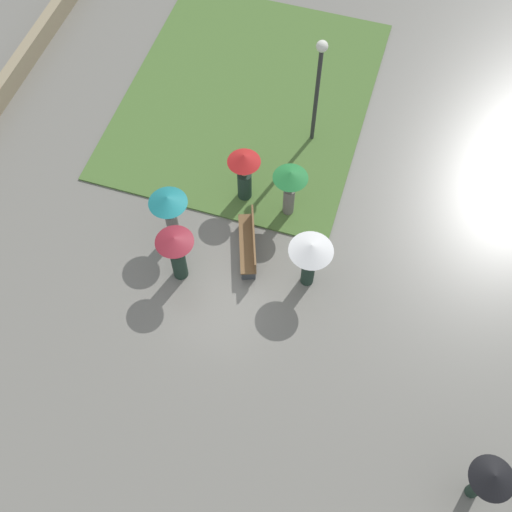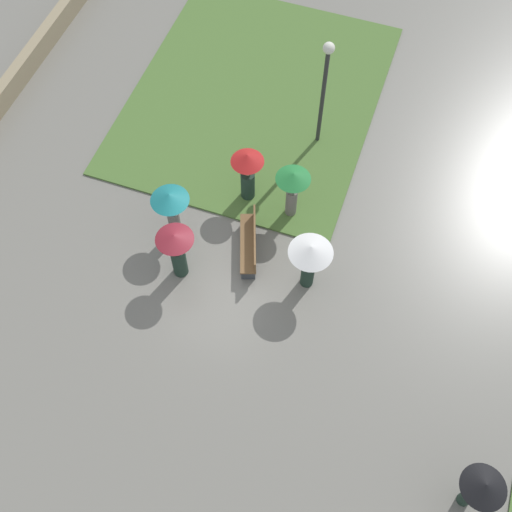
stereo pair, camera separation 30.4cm
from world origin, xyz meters
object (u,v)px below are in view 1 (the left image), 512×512
Objects in this scene: park_bench at (250,242)px; crowd_person_white at (310,254)px; crowd_person_teal at (169,208)px; crowd_person_maroon at (177,252)px; lamp_post at (318,79)px; crowd_person_red at (244,170)px; crowd_person_green at (290,184)px; lone_walker_mid_plaza at (489,480)px.

park_bench is 1.03× the size of crowd_person_white.
crowd_person_teal is at bearing -106.88° from park_bench.
park_bench is at bearing -43.35° from crowd_person_maroon.
lamp_post is 3.21m from crowd_person_red.
crowd_person_green is 1.00× the size of crowd_person_white.
park_bench is 1.99m from crowd_person_white.
crowd_person_red is (-1.72, -0.69, 0.75)m from park_bench.
crowd_person_red reaches higher than crowd_person_white.
crowd_person_maroon is at bearing -72.14° from park_bench.
crowd_person_maroon is (2.78, -2.20, -0.15)m from crowd_person_green.
lamp_post reaches higher than crowd_person_green.
crowd_person_green is 1.00× the size of crowd_person_teal.
crowd_person_teal is at bearing 15.70° from lone_walker_mid_plaza.
lone_walker_mid_plaza is at bearing 35.90° from park_bench.
park_bench is at bearing -175.45° from crowd_person_red.
crowd_person_green is 0.98× the size of crowd_person_red.
crowd_person_maroon reaches higher than lone_walker_mid_plaza.
crowd_person_white reaches higher than park_bench.
crowd_person_red reaches higher than lone_walker_mid_plaza.
lone_walker_mid_plaza is (4.53, 6.65, 0.86)m from park_bench.
crowd_person_maroon is 1.05× the size of lone_walker_mid_plaza.
crowd_person_green reaches higher than park_bench.
lamp_post is at bearing -43.55° from crowd_person_red.
crowd_person_white is (0.41, 1.72, 0.91)m from park_bench.
crowd_person_maroon is 3.39m from crowd_person_white.
crowd_person_red is (-0.15, -1.33, -0.09)m from crowd_person_green.
crowd_person_teal reaches higher than lone_walker_mid_plaza.
park_bench is at bearing 8.05° from lone_walker_mid_plaza.
lamp_post is 10.81m from lone_walker_mid_plaza.
lamp_post is 5.02m from crowd_person_white.
crowd_person_red is (2.65, -1.30, -1.25)m from lamp_post.
crowd_person_green is at bearing -113.81° from crowd_person_red.
crowd_person_maroon is 3.05m from crowd_person_red.
crowd_person_maroon reaches higher than crowd_person_teal.
lone_walker_mid_plaza is (4.12, 4.93, -0.05)m from crowd_person_white.
park_bench is 1.01× the size of crowd_person_red.
lamp_post is at bearing -13.51° from lone_walker_mid_plaza.
lamp_post is at bearing -12.28° from crowd_person_maroon.
crowd_person_red is 1.07× the size of lone_walker_mid_plaza.
crowd_person_red is 2.35m from crowd_person_teal.
crowd_person_teal is at bearing 123.78° from crowd_person_red.
crowd_person_green is at bearing 138.02° from park_bench.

